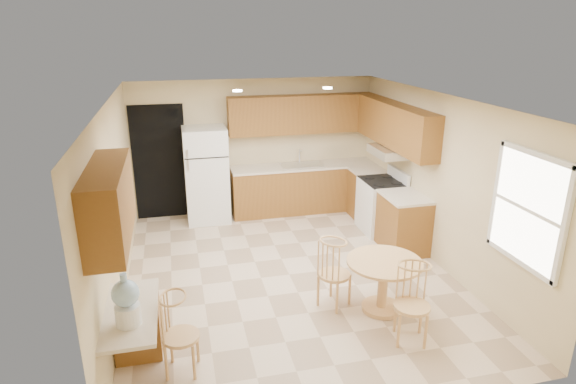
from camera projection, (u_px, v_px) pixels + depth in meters
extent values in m
plane|color=beige|center=(289.00, 275.00, 6.93)|extent=(5.50, 5.50, 0.00)
cube|color=white|center=(289.00, 100.00, 6.11)|extent=(4.50, 5.50, 0.02)
cube|color=beige|center=(255.00, 146.00, 9.05)|extent=(4.50, 0.02, 2.50)
cube|color=beige|center=(368.00, 298.00, 3.99)|extent=(4.50, 0.02, 2.50)
cube|color=beige|center=(115.00, 206.00, 6.02)|extent=(0.02, 5.50, 2.50)
cube|color=beige|center=(439.00, 181.00, 7.02)|extent=(0.02, 5.50, 2.50)
cube|color=black|center=(160.00, 163.00, 8.71)|extent=(0.90, 0.02, 2.10)
cube|color=brown|center=(303.00, 189.00, 9.23)|extent=(2.75, 0.60, 0.87)
cube|color=beige|center=(304.00, 166.00, 9.08)|extent=(2.75, 0.63, 0.04)
cube|color=brown|center=(368.00, 194.00, 8.92)|extent=(0.60, 0.59, 0.87)
cube|color=beige|center=(369.00, 171.00, 8.77)|extent=(0.63, 0.59, 0.04)
cube|color=brown|center=(403.00, 224.00, 7.58)|extent=(0.60, 0.80, 0.87)
cube|color=beige|center=(405.00, 197.00, 7.44)|extent=(0.63, 0.80, 0.04)
cube|color=brown|center=(302.00, 114.00, 8.89)|extent=(2.75, 0.33, 0.70)
cube|color=brown|center=(395.00, 125.00, 7.90)|extent=(0.33, 2.42, 0.70)
cube|color=brown|center=(109.00, 204.00, 4.39)|extent=(0.33, 1.40, 0.70)
cube|color=silver|center=(302.00, 165.00, 9.07)|extent=(0.78, 0.44, 0.01)
cube|color=silver|center=(389.00, 151.00, 7.99)|extent=(0.50, 0.76, 0.14)
cube|color=brown|center=(137.00, 324.00, 5.15)|extent=(0.48, 0.42, 0.72)
cube|color=beige|center=(131.00, 312.00, 4.68)|extent=(0.50, 1.20, 0.04)
cube|color=white|center=(528.00, 209.00, 5.23)|extent=(0.05, 1.00, 1.20)
cube|color=white|center=(537.00, 154.00, 5.03)|extent=(0.05, 1.10, 0.06)
cube|color=white|center=(519.00, 260.00, 5.43)|extent=(0.05, 1.10, 0.06)
cube|color=white|center=(565.00, 228.00, 4.74)|extent=(0.05, 0.06, 1.28)
cube|color=white|center=(497.00, 194.00, 5.72)|extent=(0.05, 0.06, 1.28)
cylinder|color=white|center=(237.00, 91.00, 7.11)|extent=(0.14, 0.14, 0.02)
cylinder|color=white|center=(328.00, 88.00, 7.42)|extent=(0.14, 0.14, 0.02)
cube|color=white|center=(206.00, 175.00, 8.64)|extent=(0.76, 0.71, 1.72)
cube|color=black|center=(207.00, 158.00, 8.18)|extent=(0.74, 0.01, 0.02)
cube|color=silver|center=(188.00, 165.00, 8.13)|extent=(0.03, 0.03, 0.18)
cube|color=silver|center=(187.00, 154.00, 8.07)|extent=(0.03, 0.03, 0.14)
cube|color=white|center=(381.00, 206.00, 8.29)|extent=(0.65, 0.76, 0.90)
cube|color=black|center=(383.00, 181.00, 8.14)|extent=(0.64, 0.75, 0.02)
cube|color=white|center=(398.00, 175.00, 8.17)|extent=(0.06, 0.76, 0.18)
cylinder|color=tan|center=(381.00, 308.00, 6.06)|extent=(0.50, 0.50, 0.05)
cylinder|color=tan|center=(383.00, 286.00, 5.96)|extent=(0.12, 0.12, 0.61)
cylinder|color=tan|center=(385.00, 262.00, 5.85)|extent=(0.92, 0.92, 0.04)
cylinder|color=tan|center=(334.00, 275.00, 6.04)|extent=(0.40, 0.40, 0.04)
cylinder|color=tan|center=(320.00, 286.00, 6.21)|extent=(0.03, 0.03, 0.43)
cylinder|color=tan|center=(341.00, 283.00, 6.27)|extent=(0.03, 0.03, 0.43)
cylinder|color=tan|center=(327.00, 297.00, 5.95)|extent=(0.03, 0.03, 0.43)
cylinder|color=tan|center=(348.00, 294.00, 6.01)|extent=(0.03, 0.03, 0.43)
cylinder|color=tan|center=(412.00, 306.00, 5.34)|extent=(0.41, 0.41, 0.04)
cylinder|color=tan|center=(393.00, 318.00, 5.52)|extent=(0.03, 0.03, 0.44)
cylinder|color=tan|center=(416.00, 314.00, 5.58)|extent=(0.03, 0.03, 0.44)
cylinder|color=tan|center=(404.00, 333.00, 5.25)|extent=(0.03, 0.03, 0.44)
cylinder|color=tan|center=(428.00, 329.00, 5.31)|extent=(0.03, 0.03, 0.44)
cylinder|color=tan|center=(181.00, 337.00, 4.86)|extent=(0.38, 0.38, 0.04)
cylinder|color=tan|center=(168.00, 347.00, 5.03)|extent=(0.03, 0.03, 0.41)
cylinder|color=tan|center=(195.00, 343.00, 5.09)|extent=(0.03, 0.03, 0.41)
cylinder|color=tan|center=(169.00, 364.00, 4.77)|extent=(0.03, 0.03, 0.41)
cylinder|color=tan|center=(197.00, 360.00, 4.83)|extent=(0.03, 0.03, 0.41)
cylinder|color=white|center=(128.00, 315.00, 4.43)|extent=(0.23, 0.23, 0.20)
sphere|color=#99C6ED|center=(125.00, 293.00, 4.36)|extent=(0.25, 0.25, 0.25)
cylinder|color=#99C6ED|center=(123.00, 278.00, 4.30)|extent=(0.06, 0.06, 0.07)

